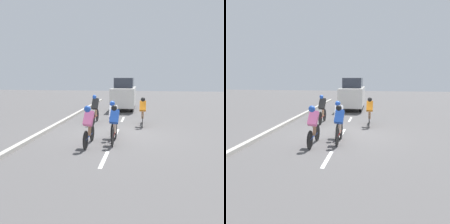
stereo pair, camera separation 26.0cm
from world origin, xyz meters
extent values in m
plane|color=#565454|center=(0.00, 0.00, 0.00)|extent=(60.00, 60.00, 0.00)
cube|color=white|center=(0.00, 3.06, 0.00)|extent=(0.12, 1.40, 0.01)
cube|color=white|center=(0.00, -0.14, 0.00)|extent=(0.12, 1.40, 0.01)
cube|color=white|center=(0.00, -3.34, 0.00)|extent=(0.12, 1.40, 0.01)
cube|color=#B7B2A8|center=(3.20, -0.14, 0.07)|extent=(0.20, 27.02, 0.14)
cylinder|color=black|center=(-1.15, -2.43, 0.33)|extent=(0.03, 0.67, 0.67)
cylinder|color=black|center=(-1.15, -1.42, 0.33)|extent=(0.03, 0.67, 0.67)
cylinder|color=#B7B7BC|center=(-1.15, -1.93, 0.33)|extent=(0.04, 1.01, 0.04)
cylinder|color=#B7B7BC|center=(-1.15, -2.10, 0.54)|extent=(0.04, 0.04, 0.42)
cylinder|color=yellow|center=(-1.15, -1.98, 0.43)|extent=(0.07, 0.07, 0.16)
cylinder|color=#9E704C|center=(-1.15, -2.00, 0.51)|extent=(0.12, 0.23, 0.36)
cube|color=orange|center=(-1.15, -1.83, 1.02)|extent=(0.32, 0.47, 0.55)
sphere|color=black|center=(-1.16, -1.61, 1.38)|extent=(0.22, 0.22, 0.22)
cylinder|color=black|center=(1.39, -2.63, 0.35)|extent=(0.03, 0.69, 0.69)
cylinder|color=black|center=(1.39, -1.64, 0.35)|extent=(0.03, 0.69, 0.69)
cylinder|color=red|center=(1.39, -2.13, 0.35)|extent=(0.04, 0.99, 0.04)
cylinder|color=red|center=(1.39, -2.30, 0.56)|extent=(0.04, 0.04, 0.42)
cylinder|color=yellow|center=(1.39, -2.18, 0.45)|extent=(0.07, 0.07, 0.16)
cylinder|color=tan|center=(1.39, -2.21, 0.53)|extent=(0.12, 0.23, 0.36)
cube|color=black|center=(1.37, -2.03, 1.07)|extent=(0.35, 0.51, 0.62)
sphere|color=blue|center=(1.36, -1.81, 1.46)|extent=(0.21, 0.21, 0.21)
cylinder|color=black|center=(0.06, -0.13, 0.34)|extent=(0.03, 0.67, 0.67)
cylinder|color=black|center=(0.06, 0.87, 0.34)|extent=(0.03, 0.67, 0.67)
cylinder|color=navy|center=(0.06, 0.37, 0.34)|extent=(0.04, 1.00, 0.04)
cylinder|color=navy|center=(0.06, 0.19, 0.55)|extent=(0.04, 0.04, 0.42)
cylinder|color=green|center=(0.06, 0.32, 0.44)|extent=(0.07, 0.07, 0.16)
cylinder|color=beige|center=(0.06, 0.29, 0.52)|extent=(0.12, 0.23, 0.36)
cube|color=white|center=(0.06, 0.47, 1.04)|extent=(0.33, 0.49, 0.59)
sphere|color=blue|center=(0.07, 0.69, 1.43)|extent=(0.22, 0.22, 0.22)
cylinder|color=black|center=(-0.08, 0.79, 0.34)|extent=(0.03, 0.69, 0.69)
cylinder|color=black|center=(-0.08, 1.74, 0.34)|extent=(0.03, 0.69, 0.69)
cylinder|color=red|center=(-0.08, 1.27, 0.34)|extent=(0.04, 0.95, 0.04)
cylinder|color=red|center=(-0.08, 1.10, 0.55)|extent=(0.04, 0.04, 0.42)
cylinder|color=green|center=(-0.08, 1.22, 0.44)|extent=(0.07, 0.07, 0.16)
cylinder|color=beige|center=(-0.08, 1.19, 0.52)|extent=(0.12, 0.23, 0.36)
cube|color=blue|center=(-0.10, 1.37, 1.02)|extent=(0.35, 0.46, 0.56)
sphere|color=black|center=(-0.12, 1.59, 1.38)|extent=(0.22, 0.22, 0.22)
cylinder|color=black|center=(0.79, 1.22, 0.33)|extent=(0.03, 0.66, 0.66)
cylinder|color=black|center=(0.79, 2.23, 0.33)|extent=(0.03, 0.66, 0.66)
cylinder|color=navy|center=(0.79, 1.73, 0.33)|extent=(0.04, 1.01, 0.04)
cylinder|color=navy|center=(0.79, 1.55, 0.54)|extent=(0.04, 0.04, 0.42)
cylinder|color=yellow|center=(0.79, 1.68, 0.43)|extent=(0.07, 0.07, 0.16)
cylinder|color=#9E704C|center=(0.79, 1.65, 0.51)|extent=(0.12, 0.23, 0.36)
cube|color=pink|center=(0.78, 1.83, 1.02)|extent=(0.36, 0.47, 0.57)
sphere|color=blue|center=(0.76, 2.05, 1.39)|extent=(0.24, 0.24, 0.24)
cylinder|color=black|center=(-0.40, -6.29, 0.32)|extent=(0.14, 0.64, 0.64)
cylinder|color=black|center=(0.96, -6.29, 0.32)|extent=(0.14, 0.64, 0.64)
cylinder|color=black|center=(-0.40, -9.01, 0.32)|extent=(0.14, 0.64, 0.64)
cylinder|color=black|center=(0.96, -9.01, 0.32)|extent=(0.14, 0.64, 0.64)
cube|color=silver|center=(0.28, -7.65, 0.99)|extent=(1.70, 4.37, 1.35)
cube|color=#2D333D|center=(0.28, -7.87, 2.04)|extent=(1.39, 2.41, 0.74)
camera|label=1|loc=(-1.11, 9.31, 2.49)|focal=35.00mm
camera|label=2|loc=(-1.37, 9.27, 2.49)|focal=35.00mm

